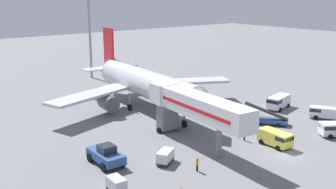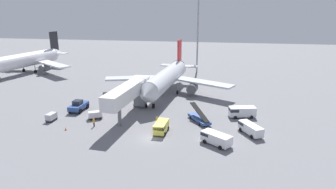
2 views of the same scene
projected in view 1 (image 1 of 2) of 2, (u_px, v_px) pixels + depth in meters
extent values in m
plane|color=slate|center=(286.00, 154.00, 50.60)|extent=(300.00, 300.00, 0.00)
cylinder|color=silver|center=(148.00, 84.00, 68.13)|extent=(6.96, 27.40, 4.55)
cone|color=silver|center=(204.00, 105.00, 55.81)|extent=(4.73, 3.60, 4.46)
cone|color=silver|center=(107.00, 67.00, 81.08)|extent=(4.75, 5.36, 4.32)
cube|color=red|center=(109.00, 47.00, 79.03)|extent=(0.71, 3.94, 7.28)
cube|color=silver|center=(123.00, 66.00, 81.17)|extent=(5.70, 3.33, 0.24)
cube|color=silver|center=(97.00, 69.00, 78.28)|extent=(5.70, 3.33, 0.24)
cube|color=silver|center=(185.00, 81.00, 75.10)|extent=(15.85, 10.70, 0.44)
cube|color=silver|center=(90.00, 95.00, 65.31)|extent=(16.26, 8.34, 0.44)
cylinder|color=#4C4C51|center=(176.00, 92.00, 73.34)|extent=(2.80, 3.48, 2.52)
cylinder|color=#4C4C51|center=(109.00, 103.00, 66.38)|extent=(2.80, 3.48, 2.52)
cylinder|color=gray|center=(184.00, 115.00, 60.19)|extent=(0.28, 0.28, 2.60)
cylinder|color=black|center=(184.00, 124.00, 60.51)|extent=(0.45, 1.13, 1.10)
cylinder|color=gray|center=(156.00, 96.00, 71.49)|extent=(0.28, 0.28, 2.60)
cylinder|color=black|center=(156.00, 103.00, 71.81)|extent=(0.45, 1.13, 1.10)
cylinder|color=gray|center=(130.00, 100.00, 68.72)|extent=(0.28, 0.28, 2.60)
cylinder|color=black|center=(130.00, 107.00, 69.04)|extent=(0.45, 1.13, 1.10)
cube|color=silver|center=(203.00, 107.00, 50.97)|extent=(4.39, 16.44, 2.70)
cube|color=red|center=(193.00, 109.00, 50.16)|extent=(1.22, 13.60, 0.44)
cube|color=silver|center=(165.00, 93.00, 58.04)|extent=(3.68, 3.09, 2.84)
cube|color=#232833|center=(160.00, 89.00, 59.03)|extent=(3.31, 0.52, 0.90)
cube|color=slate|center=(167.00, 116.00, 58.35)|extent=(2.70, 2.01, 3.81)
cylinder|color=black|center=(159.00, 130.00, 58.06)|extent=(0.37, 0.82, 0.80)
cylinder|color=black|center=(175.00, 127.00, 59.58)|extent=(0.37, 0.82, 0.80)
cylinder|color=slate|center=(219.00, 141.00, 49.18)|extent=(0.70, 0.70, 4.21)
cube|color=#2D4C8E|center=(106.00, 156.00, 47.48)|extent=(2.60, 5.41, 1.00)
cube|color=#232833|center=(107.00, 149.00, 47.04)|extent=(1.77, 1.84, 0.90)
cylinder|color=black|center=(122.00, 162.00, 46.93)|extent=(0.43, 1.11, 1.10)
cylinder|color=black|center=(104.00, 167.00, 45.58)|extent=(0.43, 1.11, 1.10)
cylinder|color=black|center=(108.00, 153.00, 49.63)|extent=(0.43, 1.11, 1.10)
cylinder|color=black|center=(90.00, 157.00, 48.28)|extent=(0.43, 1.11, 1.10)
cube|color=#2D4C8E|center=(266.00, 120.00, 62.07)|extent=(5.07, 6.44, 0.55)
cube|color=black|center=(266.00, 111.00, 61.73)|extent=(4.36, 6.01, 2.23)
cylinder|color=black|center=(252.00, 122.00, 61.92)|extent=(0.51, 0.62, 0.60)
cylinder|color=black|center=(254.00, 119.00, 63.59)|extent=(0.51, 0.62, 0.60)
cylinder|color=black|center=(278.00, 125.00, 60.69)|extent=(0.51, 0.62, 0.60)
cylinder|color=black|center=(279.00, 121.00, 62.36)|extent=(0.51, 0.62, 0.60)
cube|color=white|center=(279.00, 101.00, 70.17)|extent=(5.67, 3.23, 1.88)
cube|color=#1E232D|center=(274.00, 101.00, 68.70)|extent=(2.14, 2.45, 0.60)
cylinder|color=black|center=(280.00, 109.00, 68.52)|extent=(0.75, 0.52, 0.68)
cylinder|color=black|center=(269.00, 107.00, 69.75)|extent=(0.75, 0.52, 0.68)
cylinder|color=black|center=(288.00, 105.00, 71.02)|extent=(0.75, 0.52, 0.68)
cylinder|color=black|center=(277.00, 103.00, 72.24)|extent=(0.75, 0.52, 0.68)
cube|color=#E5DB4C|center=(275.00, 137.00, 53.13)|extent=(2.15, 4.53, 1.70)
cube|color=#1E232D|center=(284.00, 138.00, 51.84)|extent=(2.04, 1.52, 0.54)
cylinder|color=black|center=(288.00, 145.00, 52.76)|extent=(0.38, 0.70, 0.68)
cylinder|color=black|center=(278.00, 148.00, 51.71)|extent=(0.38, 0.70, 0.68)
cylinder|color=black|center=(271.00, 139.00, 54.93)|extent=(0.38, 0.70, 0.68)
cylinder|color=black|center=(262.00, 142.00, 53.89)|extent=(0.38, 0.70, 0.68)
cube|color=#1E232D|center=(327.00, 126.00, 56.45)|extent=(2.55, 2.66, 0.53)
cylinder|color=black|center=(330.00, 137.00, 55.78)|extent=(0.77, 0.70, 0.68)
cylinder|color=black|center=(324.00, 132.00, 57.69)|extent=(0.77, 0.70, 0.68)
cube|color=white|center=(328.00, 113.00, 64.23)|extent=(4.28, 5.54, 1.56)
cube|color=#1E232D|center=(316.00, 109.00, 64.79)|extent=(2.45, 2.41, 0.50)
cylinder|color=black|center=(316.00, 117.00, 64.22)|extent=(0.62, 0.75, 0.68)
cylinder|color=black|center=(316.00, 114.00, 65.78)|extent=(0.62, 0.75, 0.68)
cube|color=#38383D|center=(117.00, 189.00, 41.06)|extent=(1.46, 2.32, 0.22)
cube|color=silver|center=(116.00, 183.00, 40.89)|extent=(1.46, 2.32, 1.15)
cylinder|color=black|center=(108.00, 189.00, 41.38)|extent=(0.14, 0.37, 0.36)
cylinder|color=black|center=(118.00, 186.00, 42.04)|extent=(0.14, 0.37, 0.36)
cube|color=#38383D|center=(165.00, 161.00, 47.96)|extent=(2.95, 2.55, 0.22)
cube|color=silver|center=(165.00, 155.00, 47.79)|extent=(2.95, 2.55, 1.14)
cylinder|color=black|center=(168.00, 165.00, 46.94)|extent=(0.37, 0.29, 0.36)
cylinder|color=black|center=(157.00, 164.00, 47.36)|extent=(0.37, 0.29, 0.36)
cylinder|color=black|center=(173.00, 159.00, 48.61)|extent=(0.37, 0.29, 0.36)
cylinder|color=black|center=(163.00, 158.00, 49.03)|extent=(0.37, 0.29, 0.36)
cylinder|color=#1E2333|center=(244.00, 138.00, 55.14)|extent=(0.31, 0.31, 0.78)
cylinder|color=orange|center=(245.00, 133.00, 54.97)|extent=(0.41, 0.41, 0.62)
sphere|color=tan|center=(245.00, 130.00, 54.86)|extent=(0.21, 0.21, 0.21)
cylinder|color=#1E2333|center=(197.00, 168.00, 45.78)|extent=(0.25, 0.25, 0.82)
cylinder|color=orange|center=(197.00, 162.00, 45.60)|extent=(0.33, 0.33, 0.65)
sphere|color=tan|center=(197.00, 158.00, 45.49)|extent=(0.22, 0.22, 0.22)
cube|color=black|center=(166.00, 123.00, 62.60)|extent=(0.48, 0.48, 0.03)
cone|color=orange|center=(166.00, 121.00, 62.51)|extent=(0.40, 0.40, 0.70)
cone|color=orange|center=(181.00, 189.00, 41.18)|extent=(0.31, 0.31, 0.54)
cylinder|color=#93969B|center=(89.00, 19.00, 92.01)|extent=(0.56, 0.56, 27.02)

